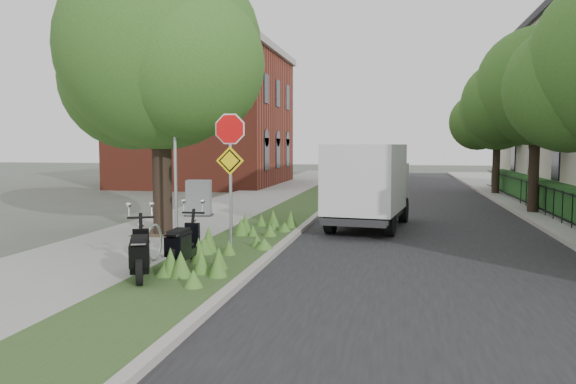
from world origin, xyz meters
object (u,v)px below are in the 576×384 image
object	(u,v)px
scooter_far	(182,248)
utility_cabinet	(199,199)
box_truck	(369,182)
sign_assembly	(230,154)
scooter_near	(140,258)

from	to	relation	value
scooter_far	utility_cabinet	world-z (taller)	utility_cabinet
box_truck	sign_assembly	bearing A→B (deg)	-119.21
sign_assembly	scooter_near	distance (m)	3.44
sign_assembly	scooter_far	size ratio (longest dim) A/B	1.98
scooter_far	sign_assembly	bearing A→B (deg)	74.48
utility_cabinet	sign_assembly	bearing A→B (deg)	-63.68
scooter_near	utility_cabinet	size ratio (longest dim) A/B	1.30
scooter_near	utility_cabinet	world-z (taller)	utility_cabinet
scooter_near	box_truck	distance (m)	8.63
scooter_far	box_truck	xyz separation A→B (m)	(3.26, 6.70, 0.91)
scooter_near	scooter_far	bearing A→B (deg)	72.24
sign_assembly	scooter_far	distance (m)	2.55
sign_assembly	box_truck	world-z (taller)	sign_assembly
scooter_near	scooter_far	distance (m)	1.14
box_truck	utility_cabinet	size ratio (longest dim) A/B	4.11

